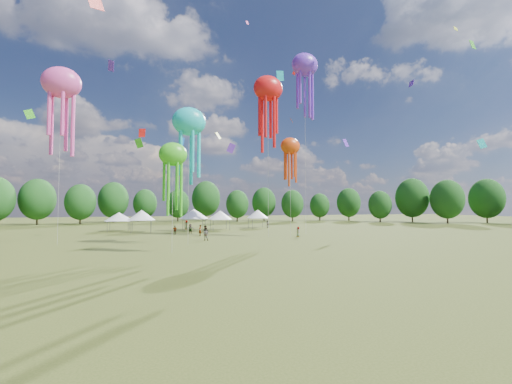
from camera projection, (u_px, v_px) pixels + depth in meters
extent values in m
plane|color=#384416|center=(432.00, 320.00, 13.63)|extent=(300.00, 300.00, 0.00)
imported|color=gray|center=(206.00, 234.00, 45.16)|extent=(1.02, 0.89, 1.79)
imported|color=gray|center=(186.00, 225.00, 67.64)|extent=(0.67, 0.95, 1.83)
imported|color=gray|center=(267.00, 224.00, 71.49)|extent=(0.97, 1.02, 1.66)
imported|color=gray|center=(205.00, 230.00, 53.87)|extent=(1.10, 0.73, 1.59)
imported|color=gray|center=(175.00, 230.00, 54.60)|extent=(0.96, 0.58, 1.53)
imported|color=gray|center=(190.00, 229.00, 57.25)|extent=(1.61, 0.72, 1.68)
imported|color=gray|center=(200.00, 230.00, 52.65)|extent=(0.68, 0.77, 1.76)
imported|color=gray|center=(298.00, 232.00, 51.08)|extent=(0.53, 0.79, 1.57)
cylinder|color=#47474C|center=(107.00, 227.00, 60.01)|extent=(0.08, 0.08, 1.91)
cylinder|color=#47474C|center=(110.00, 226.00, 63.48)|extent=(0.08, 0.08, 1.91)
cylinder|color=#47474C|center=(128.00, 227.00, 61.07)|extent=(0.08, 0.08, 1.91)
cylinder|color=#47474C|center=(130.00, 226.00, 64.54)|extent=(0.08, 0.08, 1.91)
cube|color=white|center=(119.00, 221.00, 62.32)|extent=(4.03, 4.03, 0.10)
cone|color=white|center=(119.00, 217.00, 62.36)|extent=(5.24, 5.24, 1.63)
cylinder|color=#47474C|center=(131.00, 227.00, 57.23)|extent=(0.08, 0.08, 2.17)
cylinder|color=#47474C|center=(132.00, 226.00, 60.43)|extent=(0.08, 0.08, 2.17)
cylinder|color=#47474C|center=(151.00, 227.00, 58.21)|extent=(0.08, 0.08, 2.17)
cylinder|color=#47474C|center=(151.00, 226.00, 61.42)|extent=(0.08, 0.08, 2.17)
cube|color=white|center=(141.00, 220.00, 59.37)|extent=(3.76, 3.76, 0.10)
cone|color=white|center=(142.00, 215.00, 59.41)|extent=(4.88, 4.88, 1.86)
cylinder|color=#47474C|center=(184.00, 225.00, 62.30)|extent=(0.08, 0.08, 2.25)
cylinder|color=#47474C|center=(183.00, 224.00, 66.15)|extent=(0.08, 0.08, 2.25)
cylinder|color=#47474C|center=(205.00, 225.00, 63.48)|extent=(0.08, 0.08, 2.25)
cylinder|color=#47474C|center=(203.00, 224.00, 67.33)|extent=(0.08, 0.08, 2.25)
cube|color=white|center=(194.00, 219.00, 64.87)|extent=(4.43, 4.43, 0.10)
cone|color=white|center=(194.00, 214.00, 64.91)|extent=(5.76, 5.76, 1.93)
cylinder|color=#47474C|center=(213.00, 225.00, 63.37)|extent=(0.08, 0.08, 2.07)
cylinder|color=#47474C|center=(210.00, 225.00, 66.55)|extent=(0.08, 0.08, 2.07)
cylinder|color=#47474C|center=(230.00, 225.00, 64.35)|extent=(0.08, 0.08, 2.07)
cylinder|color=#47474C|center=(226.00, 224.00, 67.53)|extent=(0.08, 0.08, 2.07)
cube|color=white|center=(220.00, 219.00, 65.50)|extent=(3.73, 3.73, 0.10)
cone|color=white|center=(220.00, 215.00, 65.54)|extent=(4.85, 4.85, 1.77)
cylinder|color=#47474C|center=(253.00, 224.00, 69.24)|extent=(0.08, 0.08, 2.12)
cylinder|color=#47474C|center=(248.00, 223.00, 72.34)|extent=(0.08, 0.08, 2.12)
cylinder|color=#47474C|center=(267.00, 223.00, 70.19)|extent=(0.08, 0.08, 2.12)
cylinder|color=#47474C|center=(262.00, 223.00, 73.29)|extent=(0.08, 0.08, 2.12)
cube|color=white|center=(257.00, 218.00, 71.32)|extent=(3.65, 3.65, 0.10)
cone|color=white|center=(257.00, 214.00, 71.36)|extent=(4.74, 4.74, 1.82)
ellipsoid|color=#17C4CB|center=(189.00, 121.00, 40.92)|extent=(4.22, 2.96, 3.59)
cylinder|color=beige|center=(188.00, 183.00, 40.57)|extent=(0.03, 0.03, 15.52)
ellipsoid|color=red|center=(268.00, 89.00, 51.98)|extent=(4.81, 3.37, 4.09)
cylinder|color=beige|center=(268.00, 162.00, 51.45)|extent=(0.03, 0.03, 23.72)
ellipsoid|color=#DA3F0D|center=(290.00, 146.00, 51.02)|extent=(3.18, 2.23, 2.71)
cylinder|color=beige|center=(290.00, 191.00, 50.71)|extent=(0.03, 0.03, 14.28)
ellipsoid|color=#FE4AAD|center=(62.00, 83.00, 41.12)|extent=(4.67, 3.27, 3.97)
cylinder|color=beige|center=(59.00, 163.00, 40.67)|extent=(0.03, 0.03, 20.51)
ellipsoid|color=#40CD21|center=(173.00, 154.00, 33.61)|extent=(2.90, 2.03, 2.46)
cylinder|color=beige|center=(172.00, 203.00, 33.39)|extent=(0.03, 0.03, 10.20)
ellipsoid|color=#6D30D5|center=(305.00, 65.00, 56.96)|extent=(4.82, 3.37, 4.10)
cylinder|color=beige|center=(305.00, 149.00, 56.30)|extent=(0.03, 0.03, 29.69)
cube|color=#6D30D5|center=(231.00, 148.00, 75.58)|extent=(2.29, 1.09, 2.42)
cube|color=red|center=(294.00, 73.00, 74.13)|extent=(1.03, 0.37, 1.11)
cube|color=#E7FF1A|center=(218.00, 136.00, 62.01)|extent=(1.32, 0.93, 1.58)
cube|color=#40CD21|center=(473.00, 45.00, 40.93)|extent=(1.04, 0.52, 1.23)
cube|color=#6D30D5|center=(411.00, 83.00, 54.69)|extent=(0.61, 1.18, 1.30)
cube|color=red|center=(95.00, 1.00, 35.42)|extent=(1.93, 1.10, 2.32)
cube|color=#40CD21|center=(139.00, 143.00, 74.36)|extent=(2.12, 1.16, 2.39)
cube|color=#17C4CB|center=(280.00, 76.00, 67.23)|extent=(1.83, 0.36, 2.23)
cube|color=#6D30D5|center=(346.00, 143.00, 81.07)|extent=(2.11, 1.28, 2.30)
cube|color=#DA3F0D|center=(291.00, 120.00, 79.45)|extent=(1.19, 1.11, 1.58)
cube|color=#E7FF1A|center=(456.00, 29.00, 46.17)|extent=(0.83, 0.40, 0.89)
cube|color=#40CD21|center=(30.00, 114.00, 55.64)|extent=(1.84, 0.58, 2.00)
cube|color=blue|center=(182.00, 141.00, 62.98)|extent=(0.87, 0.95, 1.33)
cube|color=#17C4CB|center=(482.00, 144.00, 52.00)|extent=(1.47, 0.72, 1.81)
cube|color=#FE4AAD|center=(247.00, 23.00, 65.24)|extent=(0.76, 0.40, 0.88)
cube|color=#6D30D5|center=(111.00, 66.00, 36.78)|extent=(0.77, 1.13, 1.39)
cube|color=red|center=(142.00, 133.00, 67.60)|extent=(1.40, 1.51, 1.84)
cylinder|color=#38281C|center=(37.00, 218.00, 83.45)|extent=(0.44, 0.44, 3.41)
ellipsoid|color=#1B4A18|center=(38.00, 199.00, 83.67)|extent=(8.53, 8.53, 10.66)
cylinder|color=#38281C|center=(80.00, 219.00, 85.95)|extent=(0.44, 0.44, 3.07)
ellipsoid|color=#1B4A18|center=(81.00, 202.00, 86.14)|extent=(7.66, 7.66, 9.58)
cylinder|color=#38281C|center=(113.00, 217.00, 95.97)|extent=(0.44, 0.44, 3.43)
ellipsoid|color=#1B4A18|center=(113.00, 200.00, 96.19)|extent=(8.58, 8.58, 10.73)
cylinder|color=#38281C|center=(145.00, 217.00, 103.89)|extent=(0.44, 0.44, 2.95)
ellipsoid|color=#1B4A18|center=(145.00, 203.00, 104.08)|extent=(7.37, 7.37, 9.21)
cylinder|color=#38281C|center=(178.00, 217.00, 103.11)|extent=(0.44, 0.44, 2.89)
ellipsoid|color=#1B4A18|center=(178.00, 204.00, 103.30)|extent=(7.23, 7.23, 9.04)
cylinder|color=#38281C|center=(206.00, 215.00, 110.18)|extent=(0.44, 0.44, 3.84)
ellipsoid|color=#1B4A18|center=(206.00, 199.00, 110.42)|extent=(9.60, 9.60, 11.99)
cylinder|color=#38281C|center=(237.00, 217.00, 102.03)|extent=(0.44, 0.44, 2.84)
ellipsoid|color=#1B4A18|center=(237.00, 204.00, 102.21)|extent=(7.11, 7.11, 8.89)
cylinder|color=#38281C|center=(264.00, 216.00, 107.37)|extent=(0.44, 0.44, 3.16)
ellipsoid|color=#1B4A18|center=(264.00, 202.00, 107.57)|extent=(7.91, 7.91, 9.88)
cylinder|color=#38281C|center=(292.00, 217.00, 104.14)|extent=(0.44, 0.44, 2.88)
ellipsoid|color=#1B4A18|center=(292.00, 204.00, 104.33)|extent=(7.21, 7.21, 9.01)
cylinder|color=#38281C|center=(320.00, 217.00, 109.18)|extent=(0.44, 0.44, 2.63)
ellipsoid|color=#1B4A18|center=(320.00, 205.00, 109.34)|extent=(6.57, 6.57, 8.22)
cylinder|color=#38281C|center=(349.00, 216.00, 108.47)|extent=(0.44, 0.44, 3.13)
ellipsoid|color=#1B4A18|center=(349.00, 203.00, 108.66)|extent=(7.81, 7.81, 9.77)
cylinder|color=#38281C|center=(380.00, 218.00, 97.99)|extent=(0.44, 0.44, 2.72)
ellipsoid|color=#1B4A18|center=(380.00, 205.00, 98.16)|extent=(6.80, 6.80, 8.50)
cylinder|color=#38281C|center=(412.00, 216.00, 97.98)|extent=(0.44, 0.44, 3.81)
ellipsoid|color=#1B4A18|center=(412.00, 198.00, 98.22)|extent=(9.52, 9.52, 11.90)
cylinder|color=#38281C|center=(448.00, 217.00, 90.32)|extent=(0.44, 0.44, 3.51)
ellipsoid|color=#1B4A18|center=(447.00, 199.00, 90.54)|extent=(8.78, 8.78, 10.97)
cylinder|color=#38281C|center=(487.00, 217.00, 92.61)|extent=(0.44, 0.44, 3.64)
ellipsoid|color=#1B4A18|center=(487.00, 198.00, 92.84)|extent=(9.10, 9.10, 11.37)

